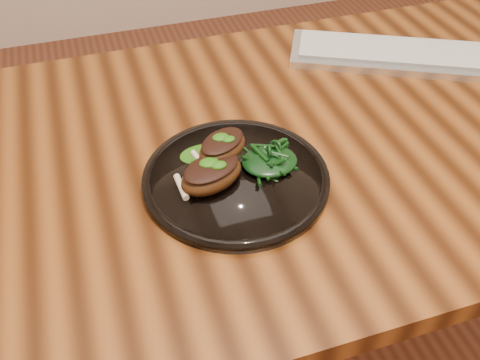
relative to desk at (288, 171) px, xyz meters
name	(u,v)px	position (x,y,z in m)	size (l,w,h in m)	color
desk	(288,171)	(0.00, 0.00, 0.00)	(1.60, 0.80, 0.75)	#341606
plate	(236,178)	(-0.13, -0.09, 0.09)	(0.30, 0.30, 0.02)	black
lamb_chop_front	(211,174)	(-0.17, -0.10, 0.12)	(0.12, 0.10, 0.05)	#40200C
lamb_chop_back	(222,147)	(-0.14, -0.06, 0.14)	(0.11, 0.10, 0.04)	#40200C
herb_smear	(203,154)	(-0.17, -0.02, 0.10)	(0.08, 0.05, 0.00)	#154D08
greens_heap	(270,158)	(-0.07, -0.08, 0.11)	(0.09, 0.08, 0.03)	black
keyboard	(406,55)	(0.33, 0.17, 0.09)	(0.50, 0.35, 0.02)	silver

